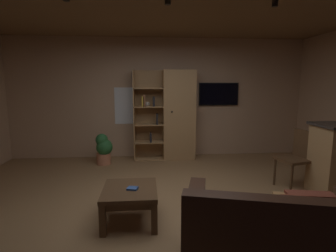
{
  "coord_description": "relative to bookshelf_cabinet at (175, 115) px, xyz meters",
  "views": [
    {
      "loc": [
        -0.31,
        -3.22,
        1.63
      ],
      "look_at": [
        0.0,
        0.4,
        1.05
      ],
      "focal_mm": 28.01,
      "sensor_mm": 36.0,
      "label": 1
    }
  ],
  "objects": [
    {
      "name": "wall_back",
      "position": [
        -0.32,
        0.27,
        0.36
      ],
      "size": [
        6.67,
        0.06,
        2.63
      ],
      "primitive_type": "cube",
      "color": "tan",
      "rests_on": "ground"
    },
    {
      "name": "dining_chair",
      "position": [
        1.75,
        -1.83,
        -0.43
      ],
      "size": [
        0.5,
        0.5,
        0.92
      ],
      "color": "#4C331E",
      "rests_on": "ground"
    },
    {
      "name": "leather_couch",
      "position": [
        0.45,
        -3.71,
        -0.65
      ],
      "size": [
        1.68,
        1.21,
        0.84
      ],
      "color": "#382116",
      "rests_on": "ground"
    },
    {
      "name": "window_pane_back",
      "position": [
        -1.03,
        0.24,
        0.2
      ],
      "size": [
        0.56,
        0.01,
        0.81
      ],
      "primitive_type": "cube",
      "color": "white"
    },
    {
      "name": "bookshelf_cabinet",
      "position": [
        0.0,
        0.0,
        0.0
      ],
      "size": [
        1.33,
        0.41,
        1.93
      ],
      "color": "#A87F51",
      "rests_on": "ground"
    },
    {
      "name": "track_light_spot_2",
      "position": [
        -0.36,
        -2.53,
        1.6
      ],
      "size": [
        0.07,
        0.07,
        0.09
      ],
      "primitive_type": "cylinder",
      "color": "black"
    },
    {
      "name": "coffee_table",
      "position": [
        -0.83,
        -2.67,
        -0.63
      ],
      "size": [
        0.63,
        0.68,
        0.41
      ],
      "color": "#4C331E",
      "rests_on": "ground"
    },
    {
      "name": "potted_floor_plant",
      "position": [
        -1.5,
        -0.33,
        -0.63
      ],
      "size": [
        0.34,
        0.33,
        0.64
      ],
      "color": "#B77051",
      "rests_on": "ground"
    },
    {
      "name": "track_light_spot_3",
      "position": [
        0.88,
        -2.55,
        1.6
      ],
      "size": [
        0.07,
        0.07,
        0.09
      ],
      "primitive_type": "cylinder",
      "color": "black"
    },
    {
      "name": "table_book_0",
      "position": [
        -0.79,
        -2.7,
        -0.54
      ],
      "size": [
        0.14,
        0.12,
        0.02
      ],
      "primitive_type": "cube",
      "rotation": [
        0.0,
        0.0,
        -0.27
      ],
      "color": "#2D4C8C",
      "rests_on": "coffee_table"
    },
    {
      "name": "floor",
      "position": [
        -0.32,
        -2.42,
        -0.97
      ],
      "size": [
        6.55,
        5.32,
        0.02
      ],
      "primitive_type": "cube",
      "color": "olive",
      "rests_on": "ground"
    },
    {
      "name": "wall_mounted_tv",
      "position": [
        1.02,
        0.21,
        0.45
      ],
      "size": [
        0.9,
        0.06,
        0.51
      ],
      "color": "black"
    }
  ]
}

